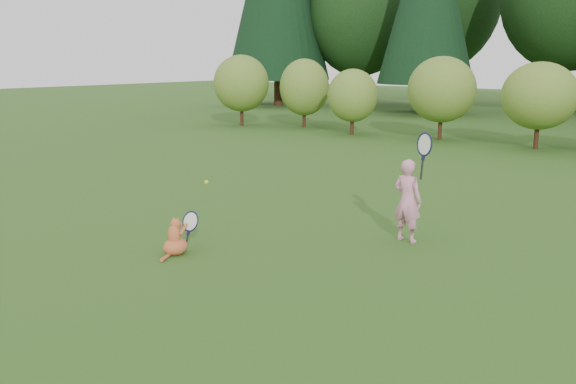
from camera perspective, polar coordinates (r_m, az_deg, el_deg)
The scene contains 5 objects.
ground at distance 9.67m, azimuth -3.87°, elevation -4.68°, with size 100.00×100.00×0.00m, color #245116.
shrub_row at distance 20.87m, azimuth 20.86°, elevation 7.39°, with size 28.00×3.00×2.80m, color #5A7424, non-canonical shape.
child at distance 9.83m, azimuth 10.62°, elevation -0.59°, with size 0.71×0.42×1.90m.
cat at distance 9.27m, azimuth -9.94°, elevation -3.79°, with size 0.38×0.77×0.72m.
tennis_ball at distance 10.91m, azimuth -7.26°, elevation 0.88°, with size 0.07×0.07×0.07m.
Camera 1 is at (6.22, -6.88, 2.75)m, focal length 40.00 mm.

